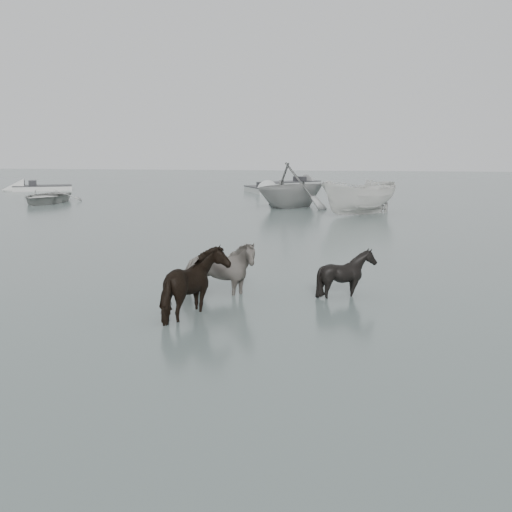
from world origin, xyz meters
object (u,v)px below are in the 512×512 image
pony_black (347,268)px  rowboat_lead (46,195)px  pony_dark (197,278)px  pony_pinto (218,262)px

pony_black → rowboat_lead: (-17.36, 20.47, -0.17)m
pony_dark → rowboat_lead: size_ratio=0.34×
pony_dark → rowboat_lead: pony_dark is taller
pony_pinto → pony_black: size_ratio=1.44×
rowboat_lead → pony_pinto: bearing=-57.8°
pony_black → pony_dark: bearing=142.0°
pony_pinto → rowboat_lead: (-14.51, 20.81, -0.31)m
pony_pinto → pony_black: pony_pinto is taller
pony_dark → rowboat_lead: 26.87m
pony_black → rowboat_lead: pony_black is taller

